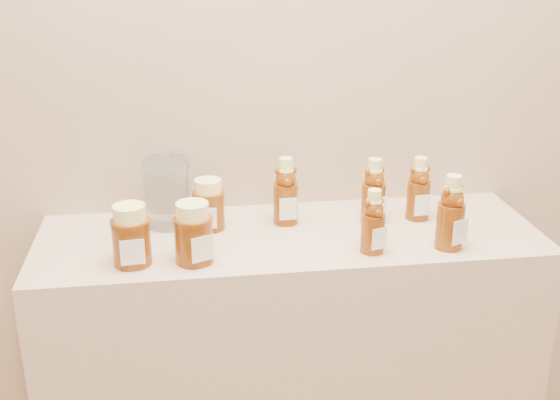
{
  "coord_description": "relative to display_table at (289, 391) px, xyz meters",
  "views": [
    {
      "loc": [
        -0.24,
        0.04,
        1.58
      ],
      "look_at": [
        -0.03,
        1.52,
        1.0
      ],
      "focal_mm": 45.0,
      "sensor_mm": 36.0,
      "label": 1
    }
  ],
  "objects": [
    {
      "name": "bear_bottle_back_left",
      "position": [
        -0.0,
        0.07,
        0.54
      ],
      "size": [
        0.07,
        0.07,
        0.19
      ],
      "primitive_type": null,
      "rotation": [
        0.0,
        0.0,
        0.05
      ],
      "color": "#5D2807",
      "rests_on": "display_table"
    },
    {
      "name": "honey_jar_front",
      "position": [
        -0.23,
        -0.12,
        0.52
      ],
      "size": [
        0.12,
        0.12,
        0.14
      ],
      "primitive_type": null,
      "rotation": [
        0.0,
        0.0,
        0.43
      ],
      "color": "#5D2807",
      "rests_on": "display_table"
    },
    {
      "name": "bear_bottle_back_mid",
      "position": [
        0.21,
        0.05,
        0.54
      ],
      "size": [
        0.08,
        0.08,
        0.18
      ],
      "primitive_type": null,
      "rotation": [
        0.0,
        0.0,
        0.27
      ],
      "color": "#5D2807",
      "rests_on": "display_table"
    },
    {
      "name": "glass_canister",
      "position": [
        -0.29,
        0.1,
        0.54
      ],
      "size": [
        0.15,
        0.15,
        0.18
      ],
      "primitive_type": null,
      "rotation": [
        0.0,
        0.0,
        -0.39
      ],
      "color": "white",
      "rests_on": "display_table"
    },
    {
      "name": "bear_bottle_front_left",
      "position": [
        0.17,
        -0.12,
        0.53
      ],
      "size": [
        0.07,
        0.07,
        0.17
      ],
      "primitive_type": null,
      "rotation": [
        0.0,
        0.0,
        0.31
      ],
      "color": "#5D2807",
      "rests_on": "display_table"
    },
    {
      "name": "display_table",
      "position": [
        0.0,
        0.0,
        0.0
      ],
      "size": [
        1.2,
        0.4,
        0.9
      ],
      "primitive_type": "cube",
      "color": "tan",
      "rests_on": "ground"
    },
    {
      "name": "bear_bottle_front_right",
      "position": [
        0.35,
        -0.13,
        0.55
      ],
      "size": [
        0.09,
        0.09,
        0.2
      ],
      "primitive_type": null,
      "rotation": [
        0.0,
        0.0,
        0.43
      ],
      "color": "#5D2807",
      "rests_on": "display_table"
    },
    {
      "name": "honey_jar_left",
      "position": [
        -0.36,
        -0.11,
        0.52
      ],
      "size": [
        0.09,
        0.09,
        0.14
      ],
      "primitive_type": null,
      "rotation": [
        0.0,
        0.0,
        0.08
      ],
      "color": "#5D2807",
      "rests_on": "display_table"
    },
    {
      "name": "honey_jar_back",
      "position": [
        -0.19,
        0.06,
        0.51
      ],
      "size": [
        0.09,
        0.09,
        0.12
      ],
      "primitive_type": null,
      "rotation": [
        0.0,
        0.0,
        -0.18
      ],
      "color": "#5D2807",
      "rests_on": "display_table"
    },
    {
      "name": "bear_bottle_back_right",
      "position": [
        0.33,
        0.05,
        0.54
      ],
      "size": [
        0.07,
        0.07,
        0.18
      ],
      "primitive_type": null,
      "rotation": [
        0.0,
        0.0,
        0.07
      ],
      "color": "#5D2807",
      "rests_on": "display_table"
    },
    {
      "name": "wall_back",
      "position": [
        0.0,
        0.2,
        0.9
      ],
      "size": [
        3.5,
        0.02,
        2.7
      ],
      "primitive_type": "cube",
      "color": "tan",
      "rests_on": "ground"
    }
  ]
}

